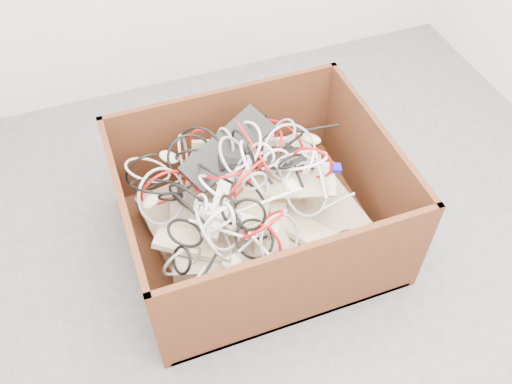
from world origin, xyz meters
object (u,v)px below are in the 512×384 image
object	(u,v)px
power_strip_left	(219,206)
power_strip_right	(239,221)
vga_plug	(336,168)
cardboard_box	(255,221)

from	to	relation	value
power_strip_left	power_strip_right	xyz separation A→B (m)	(0.05, -0.09, -0.02)
power_strip_right	vga_plug	bearing A→B (deg)	46.03
power_strip_left	vga_plug	xyz separation A→B (m)	(0.51, 0.02, 0.01)
cardboard_box	power_strip_left	xyz separation A→B (m)	(-0.16, -0.05, 0.22)
power_strip_right	vga_plug	xyz separation A→B (m)	(0.46, 0.11, 0.03)
cardboard_box	power_strip_left	bearing A→B (deg)	-164.10
power_strip_right	power_strip_left	bearing A→B (deg)	153.38
power_strip_right	vga_plug	world-z (taller)	power_strip_right
power_strip_left	power_strip_right	bearing A→B (deg)	-117.01
cardboard_box	vga_plug	bearing A→B (deg)	-3.95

